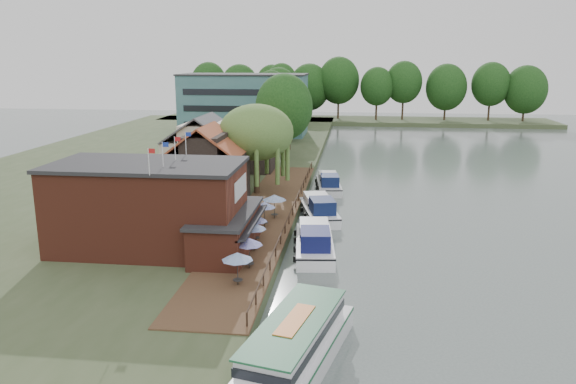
{
  "coord_description": "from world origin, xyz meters",
  "views": [
    {
      "loc": [
        0.73,
        -43.79,
        16.57
      ],
      "look_at": [
        -6.0,
        12.0,
        3.0
      ],
      "focal_mm": 35.0,
      "sensor_mm": 36.0,
      "label": 1
    }
  ],
  "objects_px": {
    "cottage_c": "(249,140)",
    "umbrella_1": "(249,253)",
    "cruiser_1": "(319,206)",
    "pub": "(172,207)",
    "umbrella_3": "(256,228)",
    "cottage_a": "(207,165)",
    "umbrella_0": "(238,269)",
    "umbrella_4": "(265,214)",
    "hotel_block": "(244,104)",
    "cottage_b": "(205,150)",
    "swan": "(325,331)",
    "tour_boat": "(291,349)",
    "umbrella_2": "(254,237)",
    "cruiser_0": "(314,238)",
    "cruiser_2": "(329,181)",
    "umbrella_5": "(274,206)",
    "willow": "(256,150)"
  },
  "relations": [
    {
      "from": "cottage_c",
      "to": "cruiser_2",
      "type": "height_order",
      "value": "cottage_c"
    },
    {
      "from": "cottage_b",
      "to": "cruiser_0",
      "type": "height_order",
      "value": "cottage_b"
    },
    {
      "from": "umbrella_1",
      "to": "cottage_b",
      "type": "bearing_deg",
      "value": 111.11
    },
    {
      "from": "cottage_b",
      "to": "hotel_block",
      "type": "bearing_deg",
      "value": 94.97
    },
    {
      "from": "umbrella_0",
      "to": "cruiser_2",
      "type": "xyz_separation_m",
      "value": [
        4.65,
        33.86,
        -1.11
      ]
    },
    {
      "from": "umbrella_4",
      "to": "umbrella_2",
      "type": "bearing_deg",
      "value": -88.12
    },
    {
      "from": "cruiser_1",
      "to": "tour_boat",
      "type": "bearing_deg",
      "value": -102.52
    },
    {
      "from": "cruiser_1",
      "to": "cruiser_2",
      "type": "relative_size",
      "value": 1.06
    },
    {
      "from": "hotel_block",
      "to": "umbrella_3",
      "type": "xyz_separation_m",
      "value": [
        14.48,
        -68.58,
        -4.86
      ]
    },
    {
      "from": "hotel_block",
      "to": "cottage_c",
      "type": "xyz_separation_m",
      "value": [
        8.0,
        -37.0,
        -1.9
      ]
    },
    {
      "from": "tour_boat",
      "to": "cottage_b",
      "type": "bearing_deg",
      "value": 124.35
    },
    {
      "from": "cottage_a",
      "to": "swan",
      "type": "distance_m",
      "value": 30.32
    },
    {
      "from": "willow",
      "to": "cruiser_1",
      "type": "bearing_deg",
      "value": -37.21
    },
    {
      "from": "umbrella_0",
      "to": "umbrella_4",
      "type": "height_order",
      "value": "same"
    },
    {
      "from": "cottage_a",
      "to": "umbrella_2",
      "type": "relative_size",
      "value": 3.62
    },
    {
      "from": "umbrella_4",
      "to": "swan",
      "type": "distance_m",
      "value": 19.54
    },
    {
      "from": "umbrella_2",
      "to": "cruiser_1",
      "type": "height_order",
      "value": "umbrella_2"
    },
    {
      "from": "cottage_c",
      "to": "umbrella_3",
      "type": "distance_m",
      "value": 32.37
    },
    {
      "from": "cottage_a",
      "to": "umbrella_1",
      "type": "relative_size",
      "value": 3.62
    },
    {
      "from": "umbrella_3",
      "to": "hotel_block",
      "type": "bearing_deg",
      "value": 101.92
    },
    {
      "from": "umbrella_4",
      "to": "cottage_a",
      "type": "bearing_deg",
      "value": 133.04
    },
    {
      "from": "pub",
      "to": "tour_boat",
      "type": "distance_m",
      "value": 20.04
    },
    {
      "from": "pub",
      "to": "cruiser_0",
      "type": "height_order",
      "value": "pub"
    },
    {
      "from": "cruiser_2",
      "to": "umbrella_5",
      "type": "bearing_deg",
      "value": -111.51
    },
    {
      "from": "cruiser_2",
      "to": "umbrella_4",
      "type": "bearing_deg",
      "value": -110.86
    },
    {
      "from": "pub",
      "to": "tour_boat",
      "type": "height_order",
      "value": "pub"
    },
    {
      "from": "umbrella_1",
      "to": "umbrella_0",
      "type": "bearing_deg",
      "value": -93.67
    },
    {
      "from": "hotel_block",
      "to": "umbrella_5",
      "type": "distance_m",
      "value": 63.19
    },
    {
      "from": "umbrella_2",
      "to": "umbrella_5",
      "type": "height_order",
      "value": "same"
    },
    {
      "from": "pub",
      "to": "umbrella_5",
      "type": "height_order",
      "value": "pub"
    },
    {
      "from": "cruiser_1",
      "to": "swan",
      "type": "xyz_separation_m",
      "value": [
        2.05,
        -25.49,
        -1.05
      ]
    },
    {
      "from": "cottage_b",
      "to": "umbrella_5",
      "type": "height_order",
      "value": "cottage_b"
    },
    {
      "from": "cottage_b",
      "to": "umbrella_1",
      "type": "bearing_deg",
      "value": -68.89
    },
    {
      "from": "umbrella_0",
      "to": "umbrella_1",
      "type": "bearing_deg",
      "value": 86.33
    },
    {
      "from": "cottage_a",
      "to": "cruiser_1",
      "type": "xyz_separation_m",
      "value": [
        12.15,
        -0.81,
        -3.98
      ]
    },
    {
      "from": "cottage_b",
      "to": "umbrella_5",
      "type": "relative_size",
      "value": 4.03
    },
    {
      "from": "cottage_c",
      "to": "cruiser_0",
      "type": "height_order",
      "value": "cottage_c"
    },
    {
      "from": "umbrella_5",
      "to": "cruiser_2",
      "type": "relative_size",
      "value": 0.24
    },
    {
      "from": "pub",
      "to": "umbrella_3",
      "type": "distance_m",
      "value": 7.31
    },
    {
      "from": "umbrella_4",
      "to": "cruiser_0",
      "type": "height_order",
      "value": "umbrella_4"
    },
    {
      "from": "umbrella_1",
      "to": "umbrella_3",
      "type": "bearing_deg",
      "value": 95.74
    },
    {
      "from": "cottage_a",
      "to": "swan",
      "type": "bearing_deg",
      "value": -61.63
    },
    {
      "from": "cruiser_0",
      "to": "pub",
      "type": "bearing_deg",
      "value": -169.56
    },
    {
      "from": "umbrella_0",
      "to": "umbrella_5",
      "type": "relative_size",
      "value": 1.0
    },
    {
      "from": "umbrella_5",
      "to": "umbrella_0",
      "type": "bearing_deg",
      "value": -90.52
    },
    {
      "from": "cruiser_1",
      "to": "swan",
      "type": "height_order",
      "value": "cruiser_1"
    },
    {
      "from": "cottage_c",
      "to": "umbrella_1",
      "type": "bearing_deg",
      "value": -79.35
    },
    {
      "from": "willow",
      "to": "umbrella_3",
      "type": "height_order",
      "value": "willow"
    },
    {
      "from": "cottage_a",
      "to": "umbrella_3",
      "type": "xyz_separation_m",
      "value": [
        7.48,
        -12.58,
        -2.96
      ]
    },
    {
      "from": "cottage_c",
      "to": "cruiser_1",
      "type": "height_order",
      "value": "cottage_c"
    }
  ]
}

